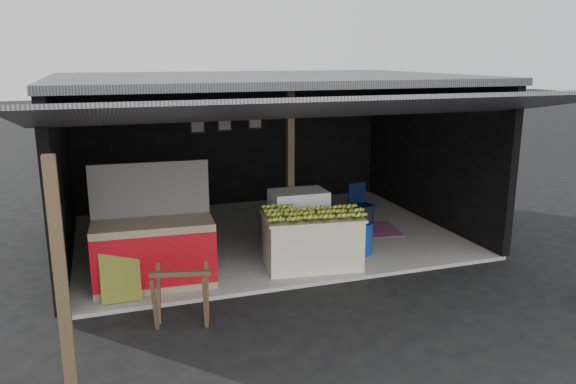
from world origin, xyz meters
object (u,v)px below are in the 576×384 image
object	(u,v)px
sawhorse	(181,292)
plastic_chair	(359,201)
neighbor_stall	(154,250)
white_crate	(299,220)
water_barrel	(362,239)
banana_table	(312,241)

from	to	relation	value
sawhorse	plastic_chair	size ratio (longest dim) A/B	0.95
neighbor_stall	plastic_chair	bearing A→B (deg)	26.20
sawhorse	plastic_chair	bearing A→B (deg)	51.27
white_crate	water_barrel	size ratio (longest dim) A/B	2.01
banana_table	sawhorse	xyz separation A→B (m)	(-2.27, -1.31, -0.01)
sawhorse	water_barrel	world-z (taller)	sawhorse
banana_table	neighbor_stall	distance (m)	2.47
banana_table	plastic_chair	size ratio (longest dim) A/B	1.95
water_barrel	banana_table	bearing A→B (deg)	-165.93
white_crate	plastic_chair	size ratio (longest dim) A/B	1.25
white_crate	sawhorse	bearing A→B (deg)	-136.02
sawhorse	water_barrel	bearing A→B (deg)	38.78
sawhorse	neighbor_stall	bearing A→B (deg)	111.43
white_crate	neighbor_stall	xyz separation A→B (m)	(-2.53, -0.79, 0.01)
banana_table	sawhorse	world-z (taller)	banana_table
white_crate	plastic_chair	bearing A→B (deg)	32.32
white_crate	water_barrel	world-z (taller)	white_crate
plastic_chair	neighbor_stall	bearing A→B (deg)	-166.47
water_barrel	sawhorse	bearing A→B (deg)	-154.53
white_crate	water_barrel	bearing A→B (deg)	-29.46
banana_table	water_barrel	distance (m)	1.05
sawhorse	water_barrel	distance (m)	3.64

